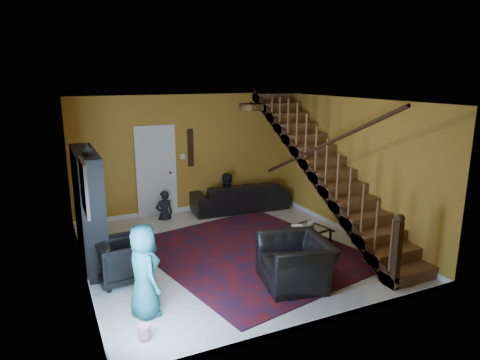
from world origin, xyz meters
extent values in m
plane|color=beige|center=(0.00, 0.00, 0.00)|extent=(5.50, 5.50, 0.00)
plane|color=#B07C27|center=(0.00, 2.75, 1.40)|extent=(5.20, 0.00, 5.20)
plane|color=#B07C27|center=(0.00, -2.75, 1.40)|extent=(5.20, 0.00, 5.20)
plane|color=#B07C27|center=(-2.60, 0.00, 1.40)|extent=(0.00, 5.50, 5.50)
plane|color=#B07C27|center=(2.60, 0.00, 1.40)|extent=(0.00, 5.50, 5.50)
plane|color=white|center=(0.00, 0.00, 2.80)|extent=(5.50, 5.50, 0.00)
cube|color=silver|center=(0.00, 2.74, 0.05)|extent=(5.20, 0.02, 0.10)
cube|color=silver|center=(-2.59, 0.00, 0.05)|extent=(0.02, 5.50, 0.10)
cube|color=#B07C27|center=(2.12, 0.00, 1.32)|extent=(0.95, 4.92, 2.83)
cube|color=black|center=(1.67, 0.00, 1.40)|extent=(0.04, 5.02, 3.02)
cylinder|color=black|center=(1.70, 0.00, 1.85)|extent=(0.07, 4.20, 2.44)
cube|color=black|center=(1.70, -2.40, 0.55)|extent=(0.10, 0.10, 1.10)
cube|color=black|center=(-2.41, 0.60, 1.00)|extent=(0.35, 1.80, 2.00)
cube|color=black|center=(-2.41, 0.60, 0.40)|extent=(0.35, 1.72, 0.03)
cube|color=black|center=(-2.41, 0.60, 1.16)|extent=(0.35, 1.72, 0.03)
cube|color=silver|center=(-0.70, 2.73, 1.02)|extent=(0.82, 0.05, 2.05)
cube|color=maroon|center=(-2.57, -0.90, 1.75)|extent=(0.04, 0.74, 0.74)
cube|color=black|center=(0.15, 2.73, 1.55)|extent=(0.14, 0.03, 0.90)
cylinder|color=#3F2814|center=(0.00, -0.80, 2.74)|extent=(0.40, 0.40, 0.10)
cube|color=#4E0E0F|center=(0.32, -0.23, 0.01)|extent=(4.07, 4.44, 0.02)
imported|color=black|center=(1.23, 2.30, 0.34)|extent=(2.39, 1.08, 0.68)
imported|color=black|center=(-2.05, -0.34, 0.35)|extent=(0.84, 0.82, 0.71)
imported|color=black|center=(0.40, -1.59, 0.37)|extent=(1.20, 1.31, 0.74)
imported|color=black|center=(-0.65, 2.35, 0.11)|extent=(0.44, 0.31, 1.13)
imported|color=black|center=(0.89, 2.35, 0.24)|extent=(0.69, 0.55, 1.39)
imported|color=#18555B|center=(-1.95, -1.51, 0.66)|extent=(0.51, 0.70, 1.31)
cube|color=black|center=(0.67, -0.78, 0.20)|extent=(0.03, 0.03, 0.40)
cube|color=black|center=(1.68, -0.78, 0.20)|extent=(0.03, 0.03, 0.40)
cube|color=black|center=(0.67, -0.22, 0.20)|extent=(0.03, 0.03, 0.40)
cube|color=black|center=(1.68, -0.22, 0.20)|extent=(0.03, 0.03, 0.40)
cube|color=black|center=(1.18, -0.50, 0.11)|extent=(1.10, 0.74, 0.02)
cube|color=silver|center=(1.18, -0.50, 0.40)|extent=(1.17, 0.81, 0.02)
imported|color=#999999|center=(1.47, -0.44, 0.46)|extent=(0.18, 0.18, 0.11)
imported|color=#999999|center=(1.28, -0.59, 0.45)|extent=(0.13, 0.13, 0.09)
imported|color=#999999|center=(1.17, -0.43, 0.44)|extent=(0.29, 0.29, 0.06)
imported|color=#999999|center=(-2.41, 0.10, 2.10)|extent=(0.18, 0.18, 0.19)
cylinder|color=red|center=(-2.10, -2.07, 0.11)|extent=(0.18, 0.18, 0.18)
camera|label=1|loc=(-3.00, -6.87, 3.22)|focal=32.00mm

